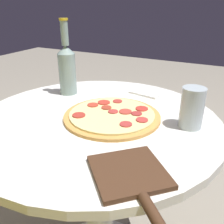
# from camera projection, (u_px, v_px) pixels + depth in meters

# --- Properties ---
(table) EXTENTS (0.80, 0.80, 0.70)m
(table) POSITION_uv_depth(u_px,v_px,m) (98.00, 165.00, 0.90)
(table) COLOR silver
(table) RESTS_ON ground_plane
(pizza) EXTENTS (0.32, 0.32, 0.02)m
(pizza) POSITION_uv_depth(u_px,v_px,m) (112.00, 115.00, 0.81)
(pizza) COLOR #C68E47
(pizza) RESTS_ON table
(beer_bottle) EXTENTS (0.07, 0.07, 0.29)m
(beer_bottle) POSITION_uv_depth(u_px,v_px,m) (67.00, 67.00, 0.98)
(beer_bottle) COLOR gray
(beer_bottle) RESTS_ON table
(pizza_paddle) EXTENTS (0.26, 0.26, 0.02)m
(pizza_paddle) POSITION_uv_depth(u_px,v_px,m) (133.00, 178.00, 0.53)
(pizza_paddle) COLOR #422819
(pizza_paddle) RESTS_ON table
(drinking_glass) EXTENTS (0.07, 0.07, 0.12)m
(drinking_glass) POSITION_uv_depth(u_px,v_px,m) (192.00, 108.00, 0.73)
(drinking_glass) COLOR #ADBCC6
(drinking_glass) RESTS_ON table
(napkin) EXTENTS (0.13, 0.09, 0.01)m
(napkin) POSITION_uv_depth(u_px,v_px,m) (146.00, 93.00, 1.02)
(napkin) COLOR white
(napkin) RESTS_ON table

